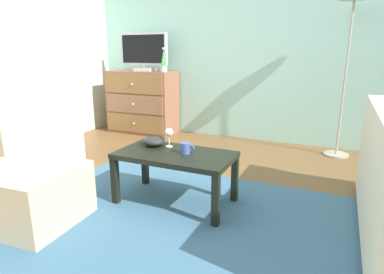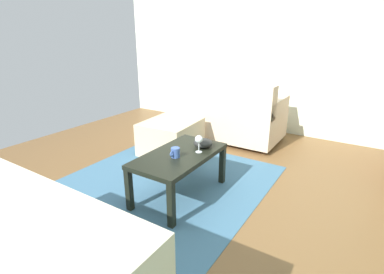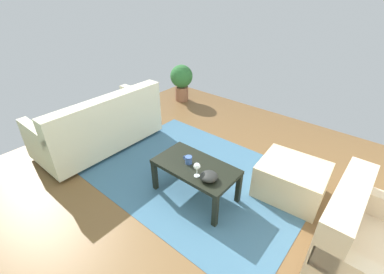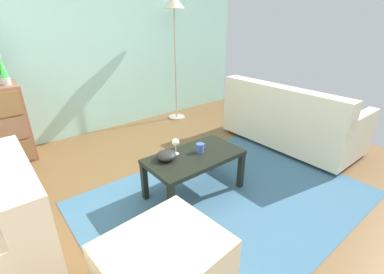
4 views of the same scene
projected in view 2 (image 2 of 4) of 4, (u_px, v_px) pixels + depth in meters
ground_plane at (175, 194)px, 2.75m from camera, size 5.25×5.09×0.05m
wall_plain_left at (269, 43)px, 4.20m from camera, size 0.12×5.09×2.58m
area_rug at (145, 195)px, 2.68m from camera, size 2.60×1.90×0.01m
coffee_table at (179, 159)px, 2.57m from camera, size 0.91×0.50×0.42m
wine_glass at (199, 140)px, 2.54m from camera, size 0.07×0.07×0.16m
mug at (175, 153)px, 2.46m from camera, size 0.11×0.08×0.08m
bowl_decorative at (203, 143)px, 2.69m from camera, size 0.18×0.18×0.08m
armchair at (245, 118)px, 3.90m from camera, size 0.80×0.90×0.85m
ottoman at (171, 136)px, 3.62m from camera, size 0.74×0.65×0.40m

